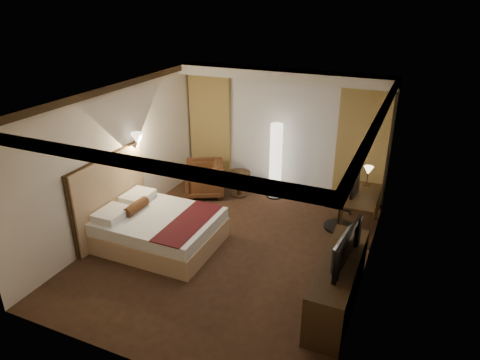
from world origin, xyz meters
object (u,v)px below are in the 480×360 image
at_px(armchair, 204,177).
at_px(floor_lamp, 276,161).
at_px(dresser, 338,283).
at_px(television, 340,240).
at_px(bed, 160,230).
at_px(office_chair, 341,201).
at_px(desk, 360,213).
at_px(side_table, 239,184).

relative_size(armchair, floor_lamp, 0.50).
relative_size(dresser, television, 1.76).
distance_m(bed, floor_lamp, 2.96).
relative_size(bed, office_chair, 1.71).
relative_size(bed, desk, 1.60).
distance_m(side_table, floor_lamp, 0.96).
relative_size(desk, television, 1.11).
distance_m(armchair, floor_lamp, 1.60).
bearing_deg(side_table, office_chair, -13.56).
height_order(side_table, floor_lamp, floor_lamp).
xyz_separation_m(bed, dresser, (3.20, -0.37, 0.09)).
relative_size(desk, dresser, 0.63).
xyz_separation_m(dresser, television, (-0.03, 0.00, 0.70)).
distance_m(floor_lamp, desk, 2.13).
xyz_separation_m(armchair, desk, (3.39, -0.24, -0.04)).
bearing_deg(side_table, television, -45.67).
bearing_deg(dresser, armchair, 144.13).
height_order(bed, office_chair, office_chair).
bearing_deg(television, office_chair, 15.69).
bearing_deg(desk, television, -89.49).
xyz_separation_m(side_table, floor_lamp, (0.74, 0.25, 0.56)).
xyz_separation_m(armchair, floor_lamp, (1.46, 0.52, 0.42)).
bearing_deg(floor_lamp, bed, -114.65).
bearing_deg(dresser, desk, 91.27).
distance_m(armchair, desk, 3.40).
bearing_deg(office_chair, television, -74.96).
height_order(bed, floor_lamp, floor_lamp).
height_order(armchair, floor_lamp, floor_lamp).
xyz_separation_m(side_table, desk, (2.67, -0.51, 0.10)).
xyz_separation_m(floor_lamp, dresser, (1.99, -3.01, -0.45)).
xyz_separation_m(desk, office_chair, (-0.36, -0.05, 0.20)).
bearing_deg(dresser, bed, 173.40).
height_order(desk, television, television).
xyz_separation_m(floor_lamp, television, (1.96, -3.01, 0.25)).
xyz_separation_m(armchair, office_chair, (3.03, -0.29, 0.17)).
height_order(bed, side_table, bed).
height_order(office_chair, dresser, office_chair).
distance_m(bed, armchair, 2.14).
bearing_deg(desk, side_table, 169.23).
bearing_deg(television, bed, 89.26).
bearing_deg(dresser, floor_lamp, 123.42).
xyz_separation_m(armchair, television, (3.41, -2.49, 0.67)).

